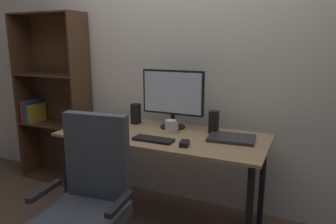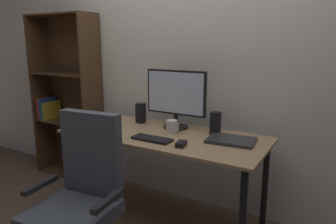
% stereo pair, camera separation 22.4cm
% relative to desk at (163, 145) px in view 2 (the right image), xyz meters
% --- Properties ---
extents(ground_plane, '(12.00, 12.00, 0.00)m').
position_rel_desk_xyz_m(ground_plane, '(0.00, 0.00, -0.65)').
color(ground_plane, brown).
extents(back_wall, '(6.40, 0.10, 2.60)m').
position_rel_desk_xyz_m(back_wall, '(0.00, 0.51, 0.65)').
color(back_wall, silver).
rests_on(back_wall, ground).
extents(desk, '(1.55, 0.67, 0.74)m').
position_rel_desk_xyz_m(desk, '(0.00, 0.00, 0.00)').
color(desk, tan).
rests_on(desk, ground).
extents(monitor, '(0.51, 0.20, 0.46)m').
position_rel_desk_xyz_m(monitor, '(0.00, 0.19, 0.35)').
color(monitor, black).
rests_on(monitor, desk).
extents(keyboard, '(0.29, 0.11, 0.02)m').
position_rel_desk_xyz_m(keyboard, '(0.01, -0.18, 0.10)').
color(keyboard, black).
rests_on(keyboard, desk).
extents(mouse, '(0.07, 0.10, 0.03)m').
position_rel_desk_xyz_m(mouse, '(0.25, -0.19, 0.10)').
color(mouse, black).
rests_on(mouse, desk).
extents(coffee_mug, '(0.10, 0.08, 0.10)m').
position_rel_desk_xyz_m(coffee_mug, '(0.05, 0.05, 0.14)').
color(coffee_mug, white).
rests_on(coffee_mug, desk).
extents(laptop, '(0.34, 0.26, 0.02)m').
position_rel_desk_xyz_m(laptop, '(0.51, 0.07, 0.10)').
color(laptop, '#2D2D30').
rests_on(laptop, desk).
extents(speaker_left, '(0.06, 0.07, 0.17)m').
position_rel_desk_xyz_m(speaker_left, '(-0.34, 0.19, 0.17)').
color(speaker_left, black).
rests_on(speaker_left, desk).
extents(speaker_right, '(0.06, 0.07, 0.17)m').
position_rel_desk_xyz_m(speaker_right, '(0.34, 0.19, 0.17)').
color(speaker_right, black).
rests_on(speaker_right, desk).
extents(office_chair, '(0.55, 0.54, 1.01)m').
position_rel_desk_xyz_m(office_chair, '(-0.13, -0.74, -0.19)').
color(office_chair, '#232326').
rests_on(office_chair, ground).
extents(bookshelf, '(0.76, 0.28, 1.69)m').
position_rel_desk_xyz_m(bookshelf, '(-1.39, 0.34, 0.18)').
color(bookshelf, '#4C331E').
rests_on(bookshelf, ground).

